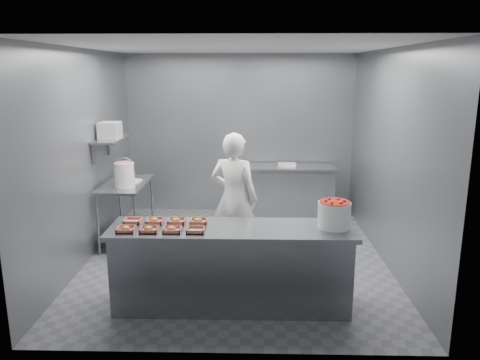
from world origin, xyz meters
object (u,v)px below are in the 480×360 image
tray_4 (133,221)px  strawberry_tub (334,214)px  tray_0 (126,229)px  tray_5 (155,221)px  back_counter (291,191)px  service_counter (232,267)px  tray_7 (198,221)px  appliance (110,130)px  tray_6 (177,221)px  tray_3 (196,230)px  tray_1 (149,229)px  tray_2 (172,229)px  prep_table (127,203)px  glaze_bucket (125,174)px  worker (234,198)px

tray_4 → strawberry_tub: bearing=-2.9°
tray_0 → tray_5: (0.24, 0.28, 0.00)m
back_counter → service_counter: bearing=-105.5°
tray_7 → appliance: appliance is taller
appliance → tray_6: bearing=-53.7°
back_counter → tray_3: 3.65m
back_counter → appliance: appliance is taller
tray_1 → tray_2: size_ratio=1.00×
tray_5 → tray_6: (0.24, 0.00, 0.00)m
prep_table → tray_6: (1.04, -1.81, 0.33)m
tray_5 → tray_0: bearing=-130.6°
tray_6 → service_counter: bearing=-13.0°
tray_5 → back_counter: bearing=60.7°
tray_0 → tray_4: bearing=89.4°
tray_3 → strawberry_tub: size_ratio=0.54×
prep_table → tray_3: size_ratio=6.40×
service_counter → appliance: size_ratio=8.33×
strawberry_tub → appliance: 3.52m
tray_5 → tray_4: bearing=180.0°
tray_1 → strawberry_tub: size_ratio=0.54×
tray_3 → tray_7: (-0.00, 0.28, 0.00)m
appliance → tray_0: bearing=-68.4°
service_counter → tray_5: size_ratio=13.88×
tray_1 → appliance: bearing=115.3°
tray_0 → tray_7: 0.77m
tray_0 → tray_2: (0.48, 0.00, 0.00)m
service_counter → glaze_bucket: 2.42m
prep_table → strawberry_tub: (2.73, -1.92, 0.46)m
tray_0 → tray_1: same height
tray_3 → worker: (0.34, 1.37, -0.05)m
tray_4 → tray_6: size_ratio=1.00×
tray_0 → tray_3: tray_0 is taller
tray_2 → appliance: (-1.21, 2.06, 0.76)m
prep_table → tray_3: 2.48m
prep_table → appliance: (-0.17, -0.03, 1.09)m
tray_3 → tray_4: 0.77m
back_counter → tray_5: size_ratio=8.01×
prep_table → strawberry_tub: bearing=-35.1°
tray_5 → appliance: (-0.97, 1.78, 0.76)m
tray_3 → worker: size_ratio=0.11×
prep_table → back_counter: 2.87m
tray_5 → strawberry_tub: size_ratio=0.54×
tray_3 → glaze_bucket: 2.22m
service_counter → worker: worker is taller
back_counter → tray_4: 3.72m
tray_6 → tray_2: bearing=-90.0°
tray_7 → appliance: (-1.45, 1.78, 0.76)m
strawberry_tub → tray_6: bearing=176.3°
tray_5 → strawberry_tub: bearing=-3.3°
tray_3 → appliance: (-1.46, 2.06, 0.76)m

